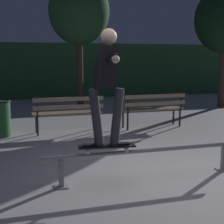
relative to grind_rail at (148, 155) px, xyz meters
The scene contains 8 objects.
ground_plane 0.35m from the grind_rail, 90.00° to the left, with size 90.00×90.00×0.00m, color #ADAAA8.
hedge_backdrop 10.74m from the grind_rail, 90.00° to the left, with size 24.00×1.20×2.37m, color #2D5B33.
grind_rail is the anchor object (origin of this frame).
skateboard 0.63m from the grind_rail, behind, with size 0.80×0.29×0.09m.
skateboarder 1.26m from the grind_rail, behind, with size 0.63×1.40×1.56m.
park_bench_leftmost 3.32m from the grind_rail, 101.19° to the left, with size 1.62×0.48×0.88m.
park_bench_left_center 3.57m from the grind_rail, 65.81° to the left, with size 1.62×0.48×0.88m.
tree_behind_benches 7.85m from the grind_rail, 86.85° to the left, with size 2.07×2.07×4.43m.
Camera 1 is at (-1.77, -4.31, 1.69)m, focal length 53.37 mm.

